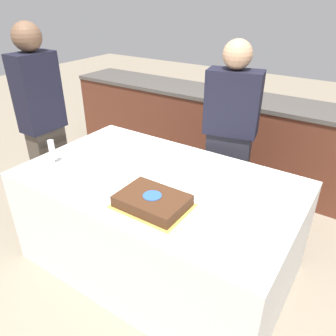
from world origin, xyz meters
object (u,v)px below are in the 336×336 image
plate_stack (111,147)px  person_seated_left (44,125)px  cake (152,201)px  person_cutting_cake (230,138)px  wine_glass (52,149)px

plate_stack → person_seated_left: bearing=-167.5°
cake → person_cutting_cake: person_cutting_cake is taller
person_seated_left → person_cutting_cake: bearing=-59.6°
wine_glass → person_cutting_cake: (0.93, 1.03, -0.06)m
wine_glass → person_seated_left: 0.48m
plate_stack → person_cutting_cake: person_cutting_cake is taller
cake → person_seated_left: person_seated_left is taller
plate_stack → person_cutting_cake: 0.96m
wine_glass → cake: bearing=-2.5°
cake → plate_stack: bearing=149.0°
person_seated_left → wine_glass: bearing=-121.5°
person_cutting_cake → person_seated_left: (-1.33, -0.78, 0.08)m
person_seated_left → plate_stack: bearing=-77.5°
wine_glass → plate_stack: bearing=61.2°
wine_glass → person_cutting_cake: person_cutting_cake is taller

